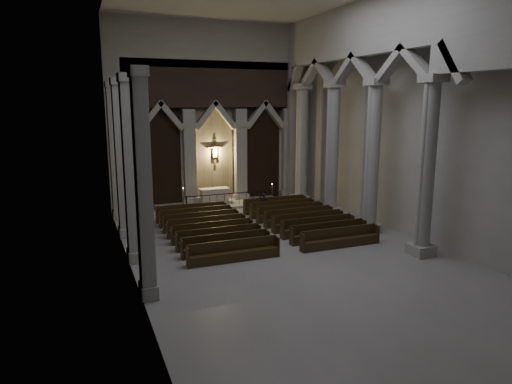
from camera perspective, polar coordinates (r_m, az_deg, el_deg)
room at (r=20.23m, az=4.35°, el=13.25°), size 24.00×24.10×12.00m
sanctuary_wall at (r=31.01m, az=-5.19°, el=10.71°), size 14.00×0.77×12.00m
right_arcade at (r=24.22m, az=15.03°, el=13.11°), size 1.00×24.00×12.00m
left_pilasters at (r=21.99m, az=-16.05°, el=3.03°), size 0.60×13.00×8.03m
sanctuary_step at (r=30.87m, az=-4.48°, el=-1.52°), size 8.50×2.60×0.15m
altar at (r=30.82m, az=-5.23°, el=-0.45°), size 1.99×0.80×1.01m
altar_rail at (r=29.85m, az=-3.96°, el=-0.79°), size 5.15×0.09×1.01m
candle_stand_left at (r=29.40m, az=-9.02°, el=-1.59°), size 0.26×0.26×1.54m
candle_stand_right at (r=31.20m, az=2.02°, el=-0.78°), size 0.24×0.24×1.40m
pews at (r=24.53m, az=0.28°, el=-4.31°), size 9.59×8.18×0.93m
worshipper at (r=28.35m, az=1.01°, el=-1.46°), size 0.49×0.34×1.30m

